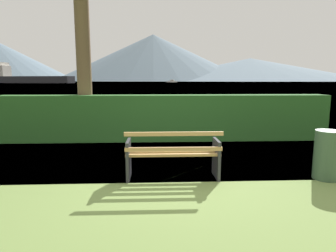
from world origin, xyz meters
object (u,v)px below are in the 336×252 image
Objects in this scene: park_bench at (173,155)px; sailboat_mid at (172,81)px; cargo_ship_large at (20,77)px; trash_bin at (327,155)px.

park_bench is 241.36m from sailboat_mid.
trash_bin is at bearing -65.27° from cargo_ship_large.
sailboat_mid is (15.17, 240.88, 0.34)m from park_bench.
sailboat_mid reaches higher than park_bench.
park_bench reaches higher than trash_bin.
cargo_ship_large is 112.72m from sailboat_mid.
cargo_ship_large is at bearing -149.93° from sailboat_mid.
park_bench is 202.00m from cargo_ship_large.
cargo_ship_large is 7.29× the size of sailboat_mid.
park_bench is at bearing 176.71° from trash_bin.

